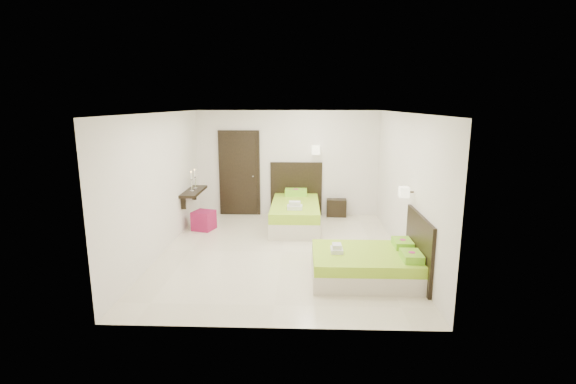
{
  "coord_description": "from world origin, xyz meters",
  "views": [
    {
      "loc": [
        0.39,
        -7.5,
        2.76
      ],
      "look_at": [
        0.1,
        0.3,
        1.1
      ],
      "focal_mm": 26.0,
      "sensor_mm": 36.0,
      "label": 1
    }
  ],
  "objects_px": {
    "bed_double": "(371,264)",
    "nightstand": "(336,207)",
    "ottoman": "(204,220)",
    "bed_single": "(295,212)"
  },
  "relations": [
    {
      "from": "bed_single",
      "to": "bed_double",
      "type": "height_order",
      "value": "bed_single"
    },
    {
      "from": "nightstand",
      "to": "bed_double",
      "type": "bearing_deg",
      "value": -83.72
    },
    {
      "from": "bed_single",
      "to": "ottoman",
      "type": "bearing_deg",
      "value": -169.04
    },
    {
      "from": "bed_single",
      "to": "ottoman",
      "type": "distance_m",
      "value": 2.08
    },
    {
      "from": "bed_single",
      "to": "nightstand",
      "type": "height_order",
      "value": "bed_single"
    },
    {
      "from": "nightstand",
      "to": "ottoman",
      "type": "xyz_separation_m",
      "value": [
        -3.04,
        -1.32,
        -0.0
      ]
    },
    {
      "from": "nightstand",
      "to": "ottoman",
      "type": "height_order",
      "value": "nightstand"
    },
    {
      "from": "bed_double",
      "to": "nightstand",
      "type": "height_order",
      "value": "bed_double"
    },
    {
      "from": "ottoman",
      "to": "nightstand",
      "type": "bearing_deg",
      "value": 23.43
    },
    {
      "from": "bed_double",
      "to": "nightstand",
      "type": "bearing_deg",
      "value": 93.72
    }
  ]
}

